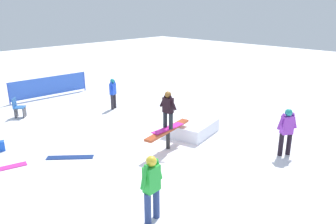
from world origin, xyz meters
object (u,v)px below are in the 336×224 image
(loose_snowboard_navy, at_px, (70,157))
(folding_chair, at_px, (18,108))
(bystander_purple, at_px, (287,130))
(main_rider_on_rail, at_px, (168,111))
(rail_feature, at_px, (168,132))
(loose_snowboard_magenta, at_px, (1,169))
(backpack_on_snow, at_px, (0,146))
(bystander_green, at_px, (152,185))
(bystander_blue, at_px, (113,92))

(loose_snowboard_navy, relative_size, folding_chair, 1.71)
(bystander_purple, bearing_deg, folding_chair, -33.35)
(bystander_purple, relative_size, folding_chair, 1.82)
(main_rider_on_rail, distance_m, bystander_purple, 3.92)
(main_rider_on_rail, xyz_separation_m, folding_chair, (2.16, -7.06, -0.97))
(rail_feature, xyz_separation_m, loose_snowboard_magenta, (4.62, -2.62, -0.61))
(main_rider_on_rail, bearing_deg, loose_snowboard_magenta, -31.11)
(backpack_on_snow, bearing_deg, folding_chair, 74.64)
(bystander_green, relative_size, loose_snowboard_navy, 1.09)
(main_rider_on_rail, xyz_separation_m, loose_snowboard_magenta, (4.62, -2.62, -1.37))
(loose_snowboard_magenta, bearing_deg, backpack_on_snow, -95.60)
(bystander_purple, bearing_deg, main_rider_on_rail, -20.67)
(bystander_green, bearing_deg, bystander_purple, -11.48)
(bystander_purple, height_order, backpack_on_snow, bystander_purple)
(loose_snowboard_magenta, bearing_deg, bystander_green, 120.74)
(rail_feature, xyz_separation_m, folding_chair, (2.16, -7.06, -0.21))
(rail_feature, xyz_separation_m, bystander_blue, (-1.51, -5.06, 0.20))
(bystander_purple, bearing_deg, bystander_green, 26.21)
(rail_feature, xyz_separation_m, loose_snowboard_navy, (2.74, -1.81, -0.61))
(bystander_green, xyz_separation_m, loose_snowboard_magenta, (1.49, -5.10, -0.91))
(bystander_green, xyz_separation_m, backpack_on_snow, (0.98, -6.50, -0.75))
(loose_snowboard_navy, bearing_deg, rail_feature, -170.48)
(folding_chair, bearing_deg, main_rider_on_rail, -122.00)
(bystander_purple, relative_size, loose_snowboard_magenta, 1.09)
(rail_feature, relative_size, loose_snowboard_navy, 1.58)
(bystander_purple, xyz_separation_m, loose_snowboard_magenta, (6.92, -5.75, -0.89))
(folding_chair, xyz_separation_m, backpack_on_snow, (1.94, 3.05, -0.24))
(loose_snowboard_magenta, bearing_deg, bystander_purple, 154.76)
(loose_snowboard_magenta, height_order, backpack_on_snow, backpack_on_snow)
(bystander_purple, xyz_separation_m, backpack_on_snow, (6.41, -7.15, -0.73))
(backpack_on_snow, bearing_deg, bystander_blue, 27.71)
(folding_chair, bearing_deg, loose_snowboard_navy, -145.32)
(bystander_purple, xyz_separation_m, folding_chair, (4.47, -10.20, -0.48))
(bystander_purple, bearing_deg, bystander_blue, -51.48)
(rail_feature, bearing_deg, bystander_purple, 115.79)
(loose_snowboard_magenta, bearing_deg, bystander_blue, -143.78)
(bystander_green, distance_m, loose_snowboard_magenta, 5.39)
(bystander_blue, bearing_deg, bystander_green, 33.44)
(bystander_purple, distance_m, folding_chair, 11.14)
(bystander_green, height_order, backpack_on_snow, bystander_green)
(main_rider_on_rail, distance_m, backpack_on_snow, 5.87)
(main_rider_on_rail, relative_size, folding_chair, 1.55)
(loose_snowboard_magenta, distance_m, loose_snowboard_navy, 2.04)
(loose_snowboard_magenta, height_order, folding_chair, folding_chair)
(bystander_green, xyz_separation_m, folding_chair, (-0.96, -9.55, -0.50))
(rail_feature, distance_m, bystander_purple, 3.90)
(bystander_purple, bearing_deg, rail_feature, -20.67)
(bystander_blue, xyz_separation_m, folding_chair, (3.68, -2.00, -0.41))
(main_rider_on_rail, bearing_deg, backpack_on_snow, -45.94)
(rail_feature, distance_m, bystander_blue, 5.29)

